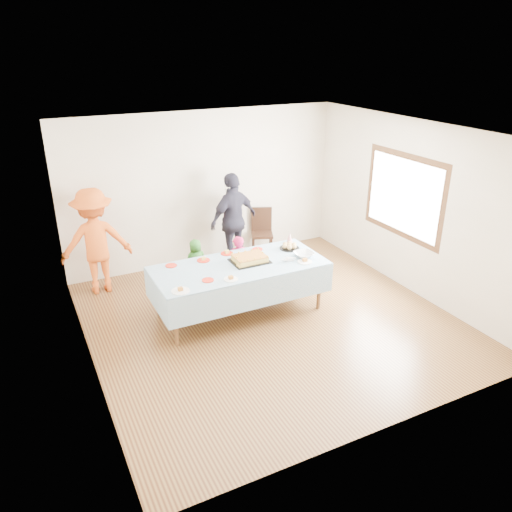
# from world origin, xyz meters

# --- Properties ---
(ground) EXTENTS (5.00, 5.00, 0.00)m
(ground) POSITION_xyz_m (0.00, 0.00, 0.00)
(ground) COLOR #4A2715
(ground) RESTS_ON ground
(room_walls) EXTENTS (5.04, 5.04, 2.72)m
(room_walls) POSITION_xyz_m (0.05, 0.00, 1.77)
(room_walls) COLOR beige
(room_walls) RESTS_ON ground
(party_table) EXTENTS (2.50, 1.10, 0.78)m
(party_table) POSITION_xyz_m (-0.30, 0.40, 0.72)
(party_table) COLOR #54361C
(party_table) RESTS_ON ground
(birthday_cake) EXTENTS (0.54, 0.42, 0.10)m
(birthday_cake) POSITION_xyz_m (-0.11, 0.44, 0.83)
(birthday_cake) COLOR black
(birthday_cake) RESTS_ON party_table
(rolls_tray) EXTENTS (0.31, 0.31, 0.09)m
(rolls_tray) POSITION_xyz_m (0.65, 0.61, 0.82)
(rolls_tray) COLOR black
(rolls_tray) RESTS_ON party_table
(punch_bowl) EXTENTS (0.29, 0.29, 0.07)m
(punch_bowl) POSITION_xyz_m (0.69, 0.24, 0.82)
(punch_bowl) COLOR silver
(punch_bowl) RESTS_ON party_table
(party_hat) EXTENTS (0.10, 0.10, 0.16)m
(party_hat) POSITION_xyz_m (0.79, 0.85, 0.86)
(party_hat) COLOR silver
(party_hat) RESTS_ON party_table
(fork_pile) EXTENTS (0.24, 0.18, 0.07)m
(fork_pile) POSITION_xyz_m (0.41, 0.22, 0.81)
(fork_pile) COLOR white
(fork_pile) RESTS_ON party_table
(plate_red_far_a) EXTENTS (0.17, 0.17, 0.01)m
(plate_red_far_a) POSITION_xyz_m (-1.19, 0.81, 0.79)
(plate_red_far_a) COLOR red
(plate_red_far_a) RESTS_ON party_table
(plate_red_far_b) EXTENTS (0.19, 0.19, 0.01)m
(plate_red_far_b) POSITION_xyz_m (-0.71, 0.77, 0.79)
(plate_red_far_b) COLOR red
(plate_red_far_b) RESTS_ON party_table
(plate_red_far_c) EXTENTS (0.19, 0.19, 0.01)m
(plate_red_far_c) POSITION_xyz_m (-0.30, 0.86, 0.79)
(plate_red_far_c) COLOR red
(plate_red_far_c) RESTS_ON party_table
(plate_red_far_d) EXTENTS (0.16, 0.16, 0.01)m
(plate_red_far_d) POSITION_xyz_m (0.19, 0.80, 0.79)
(plate_red_far_d) COLOR red
(plate_red_far_d) RESTS_ON party_table
(plate_red_near) EXTENTS (0.16, 0.16, 0.01)m
(plate_red_near) POSITION_xyz_m (-0.89, 0.13, 0.79)
(plate_red_near) COLOR red
(plate_red_near) RESTS_ON party_table
(plate_white_left) EXTENTS (0.24, 0.24, 0.01)m
(plate_white_left) POSITION_xyz_m (-1.32, -0.01, 0.79)
(plate_white_left) COLOR white
(plate_white_left) RESTS_ON party_table
(plate_white_mid) EXTENTS (0.19, 0.19, 0.01)m
(plate_white_mid) POSITION_xyz_m (-0.60, 0.01, 0.79)
(plate_white_mid) COLOR white
(plate_white_mid) RESTS_ON party_table
(plate_white_right) EXTENTS (0.22, 0.22, 0.01)m
(plate_white_right) POSITION_xyz_m (0.60, 0.06, 0.79)
(plate_white_right) COLOR white
(plate_white_right) RESTS_ON party_table
(dining_chair) EXTENTS (0.51, 0.51, 0.89)m
(dining_chair) POSITION_xyz_m (1.02, 2.27, 0.50)
(dining_chair) COLOR black
(dining_chair) RESTS_ON ground
(toddler_left) EXTENTS (0.36, 0.24, 0.96)m
(toddler_left) POSITION_xyz_m (-0.04, 1.03, 0.48)
(toddler_left) COLOR #BF174E
(toddler_left) RESTS_ON ground
(toddler_mid) EXTENTS (0.38, 0.25, 0.77)m
(toddler_mid) POSITION_xyz_m (-0.52, 1.64, 0.38)
(toddler_mid) COLOR #2A6C24
(toddler_mid) RESTS_ON ground
(toddler_right) EXTENTS (0.43, 0.38, 0.75)m
(toddler_right) POSITION_xyz_m (0.76, 0.99, 0.38)
(toddler_right) COLOR tan
(toddler_right) RESTS_ON ground
(adult_left) EXTENTS (1.13, 0.68, 1.71)m
(adult_left) POSITION_xyz_m (-2.01, 2.07, 0.86)
(adult_left) COLOR #DC591B
(adult_left) RESTS_ON ground
(adult_right) EXTENTS (1.07, 0.69, 1.69)m
(adult_right) POSITION_xyz_m (0.35, 2.05, 0.85)
(adult_right) COLOR #292837
(adult_right) RESTS_ON ground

